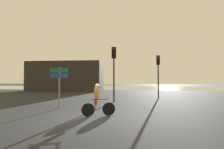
{
  "coord_description": "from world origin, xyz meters",
  "views": [
    {
      "loc": [
        1.97,
        -8.24,
        1.85
      ],
      "look_at": [
        0.5,
        5.0,
        2.2
      ],
      "focal_mm": 28.0,
      "sensor_mm": 36.0,
      "label": 1
    }
  ],
  "objects_px": {
    "traffic_light_center": "(114,64)",
    "traffic_light_far_right": "(158,68)",
    "distant_building": "(66,76)",
    "cyclist": "(97,100)",
    "direction_sign_post": "(59,80)"
  },
  "relations": [
    {
      "from": "distant_building",
      "to": "traffic_light_center",
      "type": "height_order",
      "value": "distant_building"
    },
    {
      "from": "traffic_light_center",
      "to": "direction_sign_post",
      "type": "bearing_deg",
      "value": 58.36
    },
    {
      "from": "traffic_light_center",
      "to": "cyclist",
      "type": "height_order",
      "value": "traffic_light_center"
    },
    {
      "from": "direction_sign_post",
      "to": "cyclist",
      "type": "distance_m",
      "value": 3.56
    },
    {
      "from": "traffic_light_far_right",
      "to": "direction_sign_post",
      "type": "height_order",
      "value": "traffic_light_far_right"
    },
    {
      "from": "traffic_light_center",
      "to": "cyclist",
      "type": "bearing_deg",
      "value": 98.21
    },
    {
      "from": "distant_building",
      "to": "cyclist",
      "type": "distance_m",
      "value": 20.71
    },
    {
      "from": "distant_building",
      "to": "direction_sign_post",
      "type": "height_order",
      "value": "distant_building"
    },
    {
      "from": "traffic_light_far_right",
      "to": "traffic_light_center",
      "type": "bearing_deg",
      "value": 53.55
    },
    {
      "from": "traffic_light_far_right",
      "to": "direction_sign_post",
      "type": "bearing_deg",
      "value": 56.28
    },
    {
      "from": "distant_building",
      "to": "cyclist",
      "type": "bearing_deg",
      "value": -64.44
    },
    {
      "from": "traffic_light_far_right",
      "to": "distant_building",
      "type": "bearing_deg",
      "value": -24.27
    },
    {
      "from": "traffic_light_center",
      "to": "traffic_light_far_right",
      "type": "relative_size",
      "value": 1.06
    },
    {
      "from": "distant_building",
      "to": "traffic_light_far_right",
      "type": "height_order",
      "value": "distant_building"
    },
    {
      "from": "traffic_light_center",
      "to": "direction_sign_post",
      "type": "relative_size",
      "value": 1.7
    }
  ]
}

